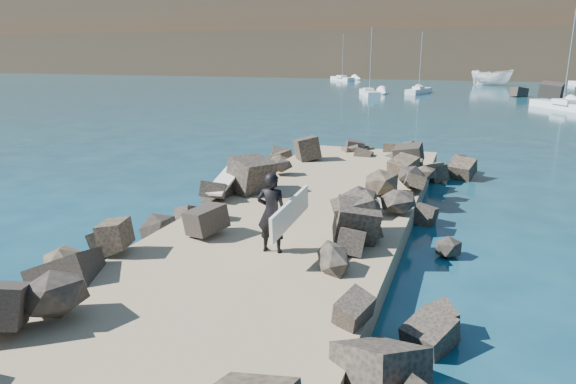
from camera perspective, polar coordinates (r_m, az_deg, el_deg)
name	(u,v)px	position (r m, az deg, el deg)	size (l,w,h in m)	color
ground	(300,234)	(14.84, 1.31, -4.64)	(800.00, 800.00, 0.00)	#0F384C
jetty	(275,248)	(12.98, -1.50, -6.21)	(6.00, 26.00, 0.60)	#8C7759
riprap_left	(184,222)	(14.56, -11.50, -3.27)	(2.60, 22.00, 1.00)	black
riprap_right	(394,248)	(12.69, 11.71, -6.09)	(2.60, 22.00, 1.00)	black
headland	(502,15)	(173.69, 22.70, 17.71)	(360.00, 140.00, 32.00)	#2D4919
surfboard_resting	(226,182)	(16.59, -6.87, 1.14)	(0.58, 2.34, 0.08)	white
boat_imported	(492,77)	(89.75, 21.68, 11.75)	(2.48, 6.59, 2.55)	white
surfer_with_board	(274,213)	(11.61, -1.54, -2.31)	(0.86, 2.33, 1.87)	black
sailboat_e	(342,79)	(99.86, 6.05, 12.42)	(5.90, 6.49, 8.67)	white
sailboat_b	(419,91)	(68.85, 14.33, 10.83)	(2.86, 6.51, 7.75)	white
sailboat_a	(369,93)	(63.99, 9.03, 10.81)	(3.73, 6.75, 8.08)	white
sailboat_c	(563,106)	(54.15, 28.25, 8.45)	(5.20, 7.32, 9.01)	white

